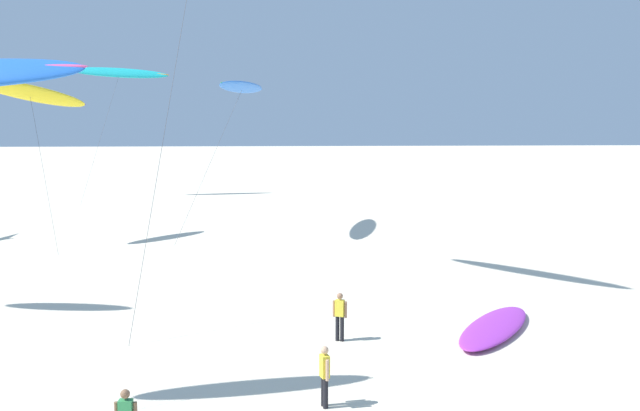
% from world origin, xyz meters
% --- Properties ---
extents(flying_kite_1, '(8.70, 7.26, 11.87)m').
position_xyz_m(flying_kite_1, '(-11.94, 59.33, 11.10)').
color(flying_kite_1, '#19B2B7').
rests_on(flying_kite_1, ground).
extents(flying_kite_4, '(5.84, 6.48, 10.01)m').
position_xyz_m(flying_kite_4, '(-11.99, 36.74, 8.79)').
color(flying_kite_4, yellow).
rests_on(flying_kite_4, ground).
extents(flying_kite_5, '(5.41, 8.42, 9.72)m').
position_xyz_m(flying_kite_5, '(0.10, 39.37, 9.21)').
color(flying_kite_5, blue).
rests_on(flying_kite_5, ground).
extents(grounded_kite_0, '(4.58, 5.79, 0.34)m').
position_xyz_m(grounded_kite_0, '(10.09, 18.50, 0.17)').
color(grounded_kite_0, purple).
rests_on(grounded_kite_0, ground).
extents(person_foreground_walker, '(0.48, 0.30, 1.67)m').
position_xyz_m(person_foreground_walker, '(4.54, 17.78, 0.92)').
color(person_foreground_walker, black).
rests_on(person_foreground_walker, ground).
extents(person_near_left, '(0.28, 0.49, 1.66)m').
position_xyz_m(person_near_left, '(3.72, 12.40, 0.91)').
color(person_near_left, black).
rests_on(person_near_left, ground).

